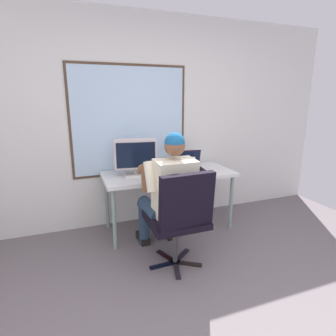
# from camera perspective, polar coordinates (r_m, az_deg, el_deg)

# --- Properties ---
(wall_rear) EXTENTS (5.08, 0.08, 2.58)m
(wall_rear) POSITION_cam_1_polar(r_m,az_deg,el_deg) (3.53, -3.46, 9.52)
(wall_rear) COLOR silver
(wall_rear) RESTS_ON ground
(desk) EXTENTS (1.56, 0.67, 0.72)m
(desk) POSITION_cam_1_polar(r_m,az_deg,el_deg) (3.30, 0.17, -1.86)
(desk) COLOR gray
(desk) RESTS_ON ground
(office_chair) EXTENTS (0.53, 0.56, 0.98)m
(office_chair) POSITION_cam_1_polar(r_m,az_deg,el_deg) (2.51, 2.63, -9.53)
(office_chair) COLOR black
(office_chair) RESTS_ON ground
(person_seated) EXTENTS (0.55, 0.78, 1.29)m
(person_seated) POSITION_cam_1_polar(r_m,az_deg,el_deg) (2.69, 0.18, -5.25)
(person_seated) COLOR #23374D
(person_seated) RESTS_ON ground
(crt_monitor) EXTENTS (0.49, 0.27, 0.42)m
(crt_monitor) POSITION_cam_1_polar(r_m,az_deg,el_deg) (3.13, -6.87, 2.91)
(crt_monitor) COLOR beige
(crt_monitor) RESTS_ON desk
(laptop) EXTENTS (0.36, 0.33, 0.23)m
(laptop) POSITION_cam_1_polar(r_m,az_deg,el_deg) (3.42, 4.50, 0.74)
(laptop) COLOR black
(laptop) RESTS_ON desk
(wine_glass) EXTENTS (0.08, 0.08, 0.14)m
(wine_glass) POSITION_cam_1_polar(r_m,az_deg,el_deg) (3.10, -0.93, -0.12)
(wine_glass) COLOR silver
(wine_glass) RESTS_ON desk
(desk_speaker) EXTENTS (0.08, 0.10, 0.15)m
(desk_speaker) POSITION_cam_1_polar(r_m,az_deg,el_deg) (3.38, -0.62, 0.88)
(desk_speaker) COLOR black
(desk_speaker) RESTS_ON desk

